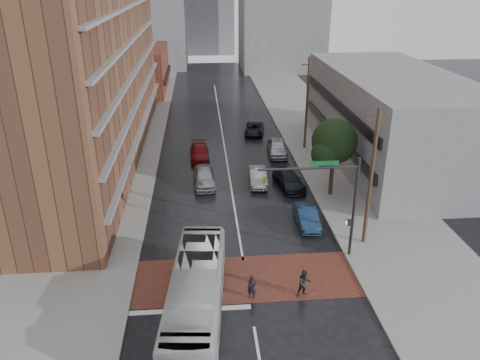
{
  "coord_description": "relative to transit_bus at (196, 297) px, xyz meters",
  "views": [
    {
      "loc": [
        -2.5,
        -24.04,
        17.7
      ],
      "look_at": [
        0.27,
        8.07,
        3.5
      ],
      "focal_mm": 35.0,
      "sensor_mm": 36.0,
      "label": 1
    }
  ],
  "objects": [
    {
      "name": "utility_pole_near",
      "position": [
        11.9,
        7.17,
        3.54
      ],
      "size": [
        1.6,
        0.26,
        10.0
      ],
      "color": "#473321",
      "rests_on": "ground"
    },
    {
      "name": "storefront_west",
      "position": [
        -8.9,
        57.17,
        1.9
      ],
      "size": [
        8.0,
        16.0,
        7.0
      ],
      "primitive_type": "cube",
      "color": "maroon",
      "rests_on": "ground"
    },
    {
      "name": "sidewalk_west",
      "position": [
        -8.4,
        28.17,
        -1.52
      ],
      "size": [
        9.0,
        90.0,
        0.15
      ],
      "primitive_type": "cube",
      "color": "gray",
      "rests_on": "ground"
    },
    {
      "name": "crosswalk",
      "position": [
        3.1,
        3.67,
        -1.59
      ],
      "size": [
        14.0,
        5.0,
        0.02
      ],
      "primitive_type": "cube",
      "color": "brown",
      "rests_on": "ground"
    },
    {
      "name": "pedestrian_a",
      "position": [
        3.26,
        1.67,
        -0.82
      ],
      "size": [
        0.64,
        0.5,
        1.56
      ],
      "primitive_type": "imported",
      "rotation": [
        0.0,
        0.0,
        -0.25
      ],
      "color": "black",
      "rests_on": "ground"
    },
    {
      "name": "apartment_block",
      "position": [
        -10.9,
        27.17,
        12.4
      ],
      "size": [
        10.0,
        44.0,
        28.0
      ],
      "primitive_type": "cube",
      "color": "brown",
      "rests_on": "ground"
    },
    {
      "name": "car_travel_c",
      "position": [
        0.32,
        24.98,
        -0.9
      ],
      "size": [
        2.11,
        4.87,
        1.4
      ],
      "primitive_type": "imported",
      "rotation": [
        0.0,
        0.0,
        0.03
      ],
      "color": "maroon",
      "rests_on": "ground"
    },
    {
      "name": "building_east",
      "position": [
        19.6,
        23.17,
        2.9
      ],
      "size": [
        11.0,
        26.0,
        9.0
      ],
      "primitive_type": "cube",
      "color": "gray",
      "rests_on": "ground"
    },
    {
      "name": "car_parked_near",
      "position": [
        8.41,
        10.18,
        -0.9
      ],
      "size": [
        1.5,
        4.24,
        1.39
      ],
      "primitive_type": "imported",
      "rotation": [
        0.0,
        0.0,
        -0.01
      ],
      "color": "#142B49",
      "rests_on": "ground"
    },
    {
      "name": "transit_bus",
      "position": [
        0.0,
        0.0,
        0.0
      ],
      "size": [
        3.74,
        11.67,
        3.19
      ],
      "primitive_type": "imported",
      "rotation": [
        0.0,
        0.0,
        -0.09
      ],
      "color": "#B9B9BB",
      "rests_on": "ground"
    },
    {
      "name": "utility_pole_far",
      "position": [
        11.9,
        27.17,
        3.54
      ],
      "size": [
        1.6,
        0.26,
        10.0
      ],
      "color": "#473321",
      "rests_on": "ground"
    },
    {
      "name": "signal_mast",
      "position": [
        8.95,
        5.67,
        3.13
      ],
      "size": [
        6.5,
        0.3,
        7.2
      ],
      "color": "#2D2D33",
      "rests_on": "ground"
    },
    {
      "name": "sidewalk_east",
      "position": [
        14.6,
        28.17,
        -1.52
      ],
      "size": [
        9.0,
        90.0,
        0.15
      ],
      "primitive_type": "cube",
      "color": "gray",
      "rests_on": "ground"
    },
    {
      "name": "street_tree",
      "position": [
        11.62,
        15.2,
        3.14
      ],
      "size": [
        4.2,
        4.1,
        6.9
      ],
      "color": "#332319",
      "rests_on": "ground"
    },
    {
      "name": "car_parked_far",
      "position": [
        8.59,
        25.54,
        -0.77
      ],
      "size": [
        2.25,
        4.96,
        1.65
      ],
      "primitive_type": "imported",
      "rotation": [
        0.0,
        0.0,
        -0.06
      ],
      "color": "#A5A8AD",
      "rests_on": "ground"
    },
    {
      "name": "car_parked_mid",
      "position": [
        8.3,
        17.19,
        -0.89
      ],
      "size": [
        2.81,
        5.15,
        1.41
      ],
      "primitive_type": "imported",
      "rotation": [
        0.0,
        0.0,
        0.18
      ],
      "color": "black",
      "rests_on": "ground"
    },
    {
      "name": "car_travel_a",
      "position": [
        0.7,
        18.23,
        -0.78
      ],
      "size": [
        2.07,
        4.84,
        1.63
      ],
      "primitive_type": "imported",
      "rotation": [
        0.0,
        0.0,
        0.03
      ],
      "color": "#9EA0A5",
      "rests_on": "ground"
    },
    {
      "name": "distant_tower_center",
      "position": [
        3.1,
        98.17,
        10.4
      ],
      "size": [
        12.0,
        10.0,
        24.0
      ],
      "primitive_type": "cube",
      "color": "gray",
      "rests_on": "ground"
    },
    {
      "name": "car_travel_b",
      "position": [
        5.62,
        18.19,
        -0.88
      ],
      "size": [
        1.72,
        4.41,
        1.43
      ],
      "primitive_type": "imported",
      "rotation": [
        0.0,
        0.0,
        -0.05
      ],
      "color": "#A7A9AF",
      "rests_on": "ground"
    },
    {
      "name": "pedestrian_b",
      "position": [
        6.4,
        1.67,
        -0.72
      ],
      "size": [
        0.99,
        0.85,
        1.75
      ],
      "primitive_type": "imported",
      "rotation": [
        0.0,
        0.0,
        0.25
      ],
      "color": "#262126",
      "rests_on": "ground"
    },
    {
      "name": "suv_travel",
      "position": [
        6.94,
        32.78,
        -0.95
      ],
      "size": [
        2.93,
        4.97,
        1.3
      ],
      "primitive_type": "imported",
      "rotation": [
        0.0,
        0.0,
        -0.17
      ],
      "color": "black",
      "rests_on": "ground"
    },
    {
      "name": "ground",
      "position": [
        3.1,
        3.17,
        -1.6
      ],
      "size": [
        160.0,
        160.0,
        0.0
      ],
      "primitive_type": "plane",
      "color": "black",
      "rests_on": "ground"
    }
  ]
}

